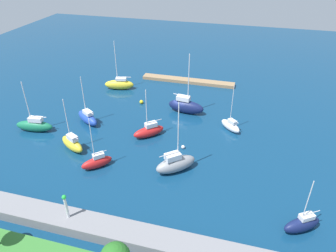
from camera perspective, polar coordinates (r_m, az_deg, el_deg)
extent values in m
plane|color=navy|center=(67.61, 1.95, 2.62)|extent=(160.00, 160.00, 0.00)
cube|color=#997A56|center=(81.73, 3.64, 8.19)|extent=(23.73, 2.47, 0.79)
cube|color=gray|center=(41.98, -9.59, -18.37)|extent=(68.61, 3.40, 1.58)
cylinder|color=silver|center=(42.75, -17.94, -13.95)|extent=(0.36, 0.36, 3.20)
sphere|color=green|center=(41.50, -18.36, -12.14)|extent=(0.56, 0.56, 0.56)
ellipsoid|color=yellow|center=(78.38, -8.84, 7.44)|extent=(7.38, 3.78, 2.34)
cube|color=silver|center=(77.68, -8.51, 8.45)|extent=(2.78, 1.88, 0.67)
cylinder|color=silver|center=(76.25, -9.47, 11.54)|extent=(0.17, 0.17, 9.60)
cylinder|color=silver|center=(77.36, -7.98, 8.78)|extent=(3.31, 0.89, 0.14)
ellipsoid|color=#141E4C|center=(66.68, 3.27, 3.53)|extent=(7.97, 3.33, 2.83)
cube|color=silver|center=(66.00, 2.81, 5.07)|extent=(2.94, 1.78, 0.94)
cylinder|color=silver|center=(63.80, 3.78, 8.61)|extent=(0.19, 0.19, 10.13)
cylinder|color=silver|center=(65.91, 2.32, 5.65)|extent=(3.24, 0.53, 0.15)
ellipsoid|color=red|center=(58.94, -3.51, -1.03)|extent=(5.76, 5.56, 1.97)
cube|color=silver|center=(58.36, -3.12, 0.26)|extent=(2.39, 2.34, 0.85)
cylinder|color=silver|center=(56.40, -3.94, 3.03)|extent=(0.15, 0.15, 7.66)
cylinder|color=silver|center=(58.32, -2.50, 0.91)|extent=(2.27, 2.14, 0.12)
ellipsoid|color=#2347B2|center=(65.05, -14.40, 1.42)|extent=(6.44, 5.14, 2.19)
cube|color=silver|center=(63.95, -14.35, 2.39)|extent=(2.58, 2.25, 0.74)
cylinder|color=silver|center=(63.08, -15.12, 5.41)|extent=(0.15, 0.15, 7.67)
cylinder|color=silver|center=(63.14, -14.09, 2.57)|extent=(2.67, 1.78, 0.12)
ellipsoid|color=#19724C|center=(65.62, -23.07, 0.01)|extent=(7.50, 3.01, 2.17)
cube|color=silver|center=(64.61, -22.90, 1.13)|extent=(2.77, 1.57, 0.88)
cylinder|color=silver|center=(63.51, -24.30, 3.98)|extent=(0.17, 0.17, 8.08)
cylinder|color=silver|center=(64.02, -22.49, 1.55)|extent=(3.20, 0.57, 0.14)
ellipsoid|color=gray|center=(50.44, 1.41, -6.94)|extent=(6.72, 6.32, 2.51)
cube|color=silver|center=(49.19, 0.87, -5.54)|extent=(2.81, 2.71, 0.96)
cylinder|color=silver|center=(47.01, 1.88, -0.95)|extent=(0.16, 0.16, 9.77)
cylinder|color=silver|center=(48.56, 0.13, -5.16)|extent=(2.48, 2.20, 0.13)
ellipsoid|color=white|center=(62.01, 11.25, 0.01)|extent=(4.66, 4.52, 1.71)
cube|color=silver|center=(61.16, 11.60, 0.80)|extent=(1.94, 1.91, 0.67)
cylinder|color=silver|center=(59.91, 11.55, 3.93)|extent=(0.12, 0.12, 7.64)
cylinder|color=silver|center=(60.61, 11.96, 0.99)|extent=(1.73, 1.63, 0.09)
ellipsoid|color=yellow|center=(57.71, -16.99, -3.16)|extent=(5.99, 4.37, 2.23)
cube|color=silver|center=(56.51, -16.98, -2.03)|extent=(2.36, 1.96, 0.93)
cylinder|color=silver|center=(55.42, -17.91, 1.14)|extent=(0.14, 0.14, 7.57)
cylinder|color=silver|center=(55.73, -16.76, -1.74)|extent=(2.44, 1.38, 0.11)
ellipsoid|color=#141E4C|center=(45.24, 23.10, -16.13)|extent=(5.27, 4.24, 1.97)
cube|color=silver|center=(44.57, 23.88, -14.80)|extent=(2.12, 1.86, 0.65)
cylinder|color=silver|center=(42.29, 24.00, -12.37)|extent=(0.12, 0.12, 6.37)
cylinder|color=silver|center=(44.58, 24.60, -14.14)|extent=(2.15, 1.45, 0.10)
ellipsoid|color=red|center=(52.56, -12.78, -6.50)|extent=(4.70, 4.61, 1.85)
cube|color=silver|center=(51.86, -12.52, -5.24)|extent=(1.95, 1.92, 0.74)
cylinder|color=silver|center=(49.87, -13.67, -2.37)|extent=(0.12, 0.12, 7.40)
cylinder|color=silver|center=(51.64, -12.18, -4.66)|extent=(1.58, 1.53, 0.10)
sphere|color=white|center=(55.92, 2.75, -3.82)|extent=(0.65, 0.65, 0.65)
sphere|color=yellow|center=(70.94, -4.85, 4.38)|extent=(0.86, 0.86, 0.86)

